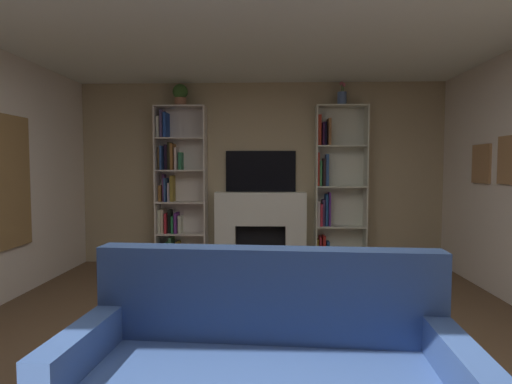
{
  "coord_description": "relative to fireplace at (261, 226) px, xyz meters",
  "views": [
    {
      "loc": [
        0.15,
        -2.82,
        1.39
      ],
      "look_at": [
        0.0,
        1.26,
        1.15
      ],
      "focal_mm": 29.33,
      "sensor_mm": 36.0,
      "label": 1
    }
  ],
  "objects": [
    {
      "name": "ground_plane",
      "position": [
        0.0,
        -3.02,
        -0.55
      ],
      "size": [
        7.55,
        7.55,
        0.0
      ],
      "primitive_type": "plane",
      "color": "brown"
    },
    {
      "name": "wall_back_accent",
      "position": [
        0.0,
        0.15,
        0.74
      ],
      "size": [
        5.25,
        0.06,
        2.58
      ],
      "primitive_type": "cube",
      "color": "tan",
      "rests_on": "ground_plane"
    },
    {
      "name": "fireplace",
      "position": [
        0.0,
        0.0,
        0.0
      ],
      "size": [
        1.38,
        0.54,
        1.04
      ],
      "color": "white",
      "rests_on": "ground_plane"
    },
    {
      "name": "tv",
      "position": [
        0.0,
        0.09,
        0.78
      ],
      "size": [
        0.99,
        0.06,
        0.58
      ],
      "primitive_type": "cube",
      "color": "black",
      "rests_on": "fireplace"
    },
    {
      "name": "bookshelf_left",
      "position": [
        -1.2,
        0.02,
        0.51
      ],
      "size": [
        0.7,
        0.3,
        2.23
      ],
      "color": "silver",
      "rests_on": "ground_plane"
    },
    {
      "name": "bookshelf_right",
      "position": [
        1.03,
        0.03,
        0.54
      ],
      "size": [
        0.7,
        0.28,
        2.23
      ],
      "color": "silver",
      "rests_on": "ground_plane"
    },
    {
      "name": "potted_plant",
      "position": [
        -1.11,
        -0.03,
        1.85
      ],
      "size": [
        0.21,
        0.21,
        0.3
      ],
      "color": "#A76D51",
      "rests_on": "bookshelf_left"
    },
    {
      "name": "vase_with_flowers",
      "position": [
        1.12,
        -0.02,
        1.8
      ],
      "size": [
        0.12,
        0.12,
        0.32
      ],
      "color": "#4E679E",
      "rests_on": "bookshelf_right"
    },
    {
      "name": "coffee_table",
      "position": [
        0.11,
        -3.1,
        -0.22
      ],
      "size": [
        0.86,
        0.54,
        0.38
      ],
      "color": "brown",
      "rests_on": "ground_plane"
    }
  ]
}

